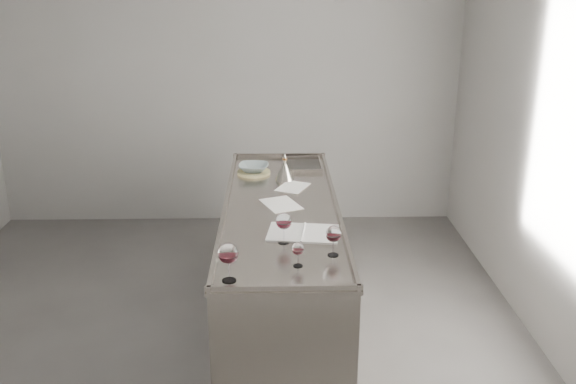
{
  "coord_description": "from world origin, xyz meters",
  "views": [
    {
      "loc": [
        0.46,
        -3.68,
        2.41
      ],
      "look_at": [
        0.55,
        0.36,
        1.02
      ],
      "focal_mm": 40.0,
      "sensor_mm": 36.0,
      "label": 1
    }
  ],
  "objects_px": {
    "wine_glass_middle": "(284,222)",
    "wine_glass_right": "(333,235)",
    "counter": "(281,270)",
    "wine_funnel": "(285,172)",
    "ceramic_bowl": "(254,168)",
    "notebook": "(303,233)",
    "wine_glass_left": "(228,255)",
    "wine_glass_small": "(298,250)"
  },
  "relations": [
    {
      "from": "wine_glass_right",
      "to": "wine_funnel",
      "type": "relative_size",
      "value": 0.81
    },
    {
      "from": "wine_glass_middle",
      "to": "notebook",
      "type": "relative_size",
      "value": 0.4
    },
    {
      "from": "notebook",
      "to": "ceramic_bowl",
      "type": "distance_m",
      "value": 1.25
    },
    {
      "from": "wine_glass_middle",
      "to": "wine_glass_small",
      "type": "xyz_separation_m",
      "value": [
        0.07,
        -0.31,
        -0.04
      ]
    },
    {
      "from": "counter",
      "to": "notebook",
      "type": "relative_size",
      "value": 5.4
    },
    {
      "from": "notebook",
      "to": "wine_funnel",
      "type": "distance_m",
      "value": 1.05
    },
    {
      "from": "wine_glass_left",
      "to": "wine_glass_middle",
      "type": "xyz_separation_m",
      "value": [
        0.28,
        0.47,
        -0.01
      ]
    },
    {
      "from": "counter",
      "to": "wine_glass_small",
      "type": "bearing_deg",
      "value": -85.14
    },
    {
      "from": "counter",
      "to": "wine_funnel",
      "type": "distance_m",
      "value": 0.78
    },
    {
      "from": "wine_glass_right",
      "to": "wine_glass_small",
      "type": "bearing_deg",
      "value": -146.38
    },
    {
      "from": "wine_funnel",
      "to": "wine_glass_right",
      "type": "bearing_deg",
      "value": -79.87
    },
    {
      "from": "ceramic_bowl",
      "to": "notebook",
      "type": "bearing_deg",
      "value": -74.88
    },
    {
      "from": "wine_glass_left",
      "to": "counter",
      "type": "bearing_deg",
      "value": 75.66
    },
    {
      "from": "notebook",
      "to": "wine_glass_left",
      "type": "bearing_deg",
      "value": -116.44
    },
    {
      "from": "wine_glass_left",
      "to": "wine_funnel",
      "type": "height_order",
      "value": "wine_funnel"
    },
    {
      "from": "counter",
      "to": "wine_glass_middle",
      "type": "relative_size",
      "value": 13.35
    },
    {
      "from": "notebook",
      "to": "ceramic_bowl",
      "type": "height_order",
      "value": "ceramic_bowl"
    },
    {
      "from": "counter",
      "to": "wine_funnel",
      "type": "height_order",
      "value": "wine_funnel"
    },
    {
      "from": "wine_glass_left",
      "to": "wine_glass_right",
      "type": "xyz_separation_m",
      "value": [
        0.55,
        0.29,
        -0.02
      ]
    },
    {
      "from": "wine_glass_middle",
      "to": "wine_glass_small",
      "type": "relative_size",
      "value": 1.38
    },
    {
      "from": "wine_glass_middle",
      "to": "wine_funnel",
      "type": "height_order",
      "value": "wine_funnel"
    },
    {
      "from": "counter",
      "to": "notebook",
      "type": "distance_m",
      "value": 0.68
    },
    {
      "from": "counter",
      "to": "wine_glass_middle",
      "type": "xyz_separation_m",
      "value": [
        0.01,
        -0.6,
        0.6
      ]
    },
    {
      "from": "wine_glass_left",
      "to": "wine_glass_middle",
      "type": "height_order",
      "value": "wine_glass_left"
    },
    {
      "from": "wine_glass_middle",
      "to": "wine_glass_right",
      "type": "xyz_separation_m",
      "value": [
        0.27,
        -0.18,
        -0.01
      ]
    },
    {
      "from": "wine_glass_right",
      "to": "wine_funnel",
      "type": "height_order",
      "value": "wine_funnel"
    },
    {
      "from": "wine_glass_left",
      "to": "wine_glass_small",
      "type": "distance_m",
      "value": 0.39
    },
    {
      "from": "counter",
      "to": "notebook",
      "type": "bearing_deg",
      "value": -75.39
    },
    {
      "from": "wine_glass_middle",
      "to": "notebook",
      "type": "distance_m",
      "value": 0.21
    },
    {
      "from": "ceramic_bowl",
      "to": "wine_funnel",
      "type": "xyz_separation_m",
      "value": [
        0.24,
        -0.16,
        0.02
      ]
    },
    {
      "from": "wine_glass_right",
      "to": "wine_glass_left",
      "type": "bearing_deg",
      "value": -151.92
    },
    {
      "from": "counter",
      "to": "wine_glass_left",
      "type": "relative_size",
      "value": 11.95
    },
    {
      "from": "wine_glass_middle",
      "to": "notebook",
      "type": "bearing_deg",
      "value": 47.43
    },
    {
      "from": "wine_glass_middle",
      "to": "ceramic_bowl",
      "type": "relative_size",
      "value": 0.79
    },
    {
      "from": "counter",
      "to": "wine_glass_left",
      "type": "xyz_separation_m",
      "value": [
        -0.27,
        -1.07,
        0.61
      ]
    },
    {
      "from": "wine_glass_small",
      "to": "notebook",
      "type": "distance_m",
      "value": 0.45
    },
    {
      "from": "wine_glass_small",
      "to": "ceramic_bowl",
      "type": "distance_m",
      "value": 1.66
    },
    {
      "from": "wine_glass_middle",
      "to": "wine_funnel",
      "type": "relative_size",
      "value": 0.86
    },
    {
      "from": "wine_glass_right",
      "to": "wine_funnel",
      "type": "xyz_separation_m",
      "value": [
        -0.24,
        1.34,
        -0.06
      ]
    },
    {
      "from": "wine_glass_small",
      "to": "wine_funnel",
      "type": "bearing_deg",
      "value": 91.66
    },
    {
      "from": "wine_glass_left",
      "to": "wine_glass_right",
      "type": "height_order",
      "value": "wine_glass_left"
    },
    {
      "from": "wine_glass_middle",
      "to": "wine_funnel",
      "type": "bearing_deg",
      "value": 88.72
    }
  ]
}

